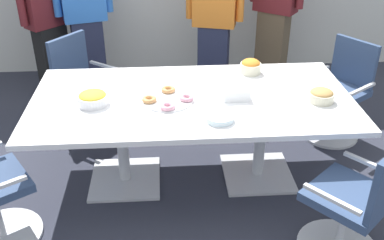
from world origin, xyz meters
TOP-DOWN VIEW (x-y plane):
  - ground_plane at (0.00, 0.00)m, footprint 10.00×10.00m
  - conference_table at (0.00, 0.00)m, footprint 2.40×1.20m
  - office_chair_0 at (1.41, 0.62)m, footprint 0.75×0.75m
  - office_chair_1 at (-0.97, 0.90)m, footprint 0.76×0.76m
  - office_chair_3 at (0.96, -0.91)m, footprint 0.76×0.76m
  - person_standing_0 at (-1.41, 1.70)m, footprint 0.48×0.50m
  - person_standing_1 at (-1.01, 1.70)m, footprint 0.61×0.33m
  - person_standing_2 at (0.34, 1.58)m, footprint 0.61×0.33m
  - person_standing_3 at (1.02, 1.71)m, footprint 0.53×0.44m
  - snack_bowl_cookies at (0.94, -0.13)m, footprint 0.19×0.19m
  - snack_bowl_chips_yellow at (-0.72, -0.07)m, footprint 0.22×0.22m
  - snack_bowl_chips_orange at (0.52, 0.42)m, footprint 0.17×0.17m
  - donut_platter at (-0.18, -0.06)m, footprint 0.38×0.38m
  - plate_stack at (0.16, -0.37)m, footprint 0.19×0.19m
  - napkin_pile at (0.32, -0.02)m, footprint 0.20×0.20m

SIDE VIEW (x-z plane):
  - ground_plane at x=0.00m, z-range -0.01..0.00m
  - office_chair_0 at x=1.41m, z-range -0.05..0.86m
  - office_chair_1 at x=-0.97m, z-range -0.05..0.86m
  - office_chair_3 at x=0.96m, z-range -0.05..0.86m
  - conference_table at x=0.00m, z-range 0.25..1.00m
  - donut_platter at x=-0.18m, z-range 0.74..0.79m
  - plate_stack at x=0.16m, z-range 0.75..0.79m
  - napkin_pile at x=0.32m, z-range 0.75..0.84m
  - snack_bowl_cookies at x=0.94m, z-range 0.75..0.85m
  - snack_bowl_chips_yellow at x=-0.72m, z-range 0.75..0.85m
  - snack_bowl_chips_orange at x=0.52m, z-range 0.75..0.87m
  - person_standing_0 at x=-1.41m, z-range 0.03..1.70m
  - person_standing_2 at x=0.34m, z-range 0.03..1.70m
  - person_standing_1 at x=-1.01m, z-range 0.04..1.81m
  - person_standing_3 at x=1.02m, z-range 0.05..1.93m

